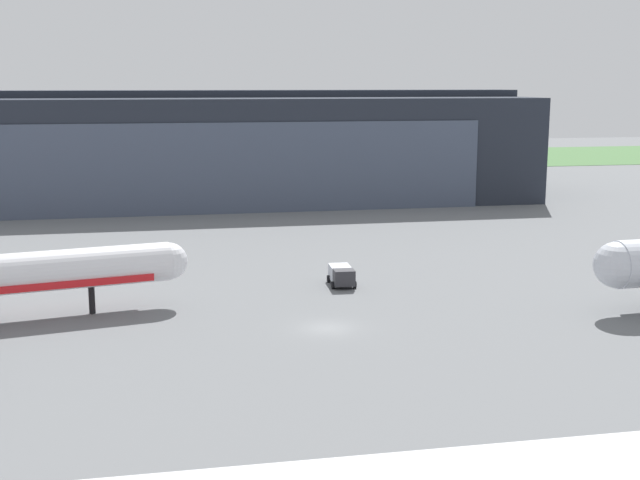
% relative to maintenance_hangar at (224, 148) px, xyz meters
% --- Properties ---
extents(ground_plane, '(440.00, 440.00, 0.00)m').
position_rel_maintenance_hangar_xyz_m(ground_plane, '(2.06, -81.06, -9.06)').
color(ground_plane, slate).
extents(grass_field_strip, '(440.00, 56.00, 0.08)m').
position_rel_maintenance_hangar_xyz_m(grass_field_strip, '(2.06, 69.91, -9.02)').
color(grass_field_strip, '#497140').
rests_on(grass_field_strip, ground_plane).
extents(maintenance_hangar, '(105.92, 35.06, 19.03)m').
position_rel_maintenance_hangar_xyz_m(maintenance_hangar, '(0.00, 0.00, 0.00)').
color(maintenance_hangar, '#232833').
rests_on(maintenance_hangar, ground_plane).
extents(baggage_tug, '(2.66, 4.76, 1.94)m').
position_rel_maintenance_hangar_xyz_m(baggage_tug, '(6.50, -66.58, -7.96)').
color(baggage_tug, '#2D2D33').
rests_on(baggage_tug, ground_plane).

